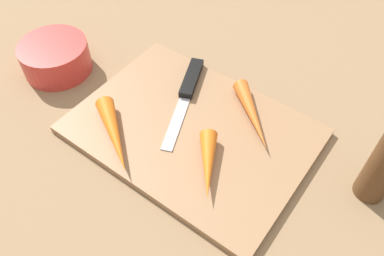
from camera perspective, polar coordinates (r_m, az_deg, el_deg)
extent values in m
plane|color=#8C6D4C|center=(0.61, 0.00, -0.72)|extent=(1.40, 1.40, 0.00)
cube|color=#99704C|center=(0.61, 0.00, -0.36)|extent=(0.36, 0.26, 0.01)
cube|color=#B7B7BC|center=(0.61, -2.35, 0.70)|extent=(0.06, 0.11, 0.00)
cube|color=black|center=(0.67, -0.06, 7.31)|extent=(0.05, 0.09, 0.01)
cone|color=orange|center=(0.55, 2.37, -5.33)|extent=(0.08, 0.10, 0.03)
cone|color=orange|center=(0.61, 8.86, 1.92)|extent=(0.12, 0.11, 0.03)
cone|color=orange|center=(0.59, -11.32, -0.99)|extent=(0.13, 0.10, 0.03)
cylinder|color=red|center=(0.74, -19.35, 9.75)|extent=(0.12, 0.12, 0.05)
cylinder|color=brown|center=(0.56, 26.33, -5.12)|extent=(0.04, 0.04, 0.12)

